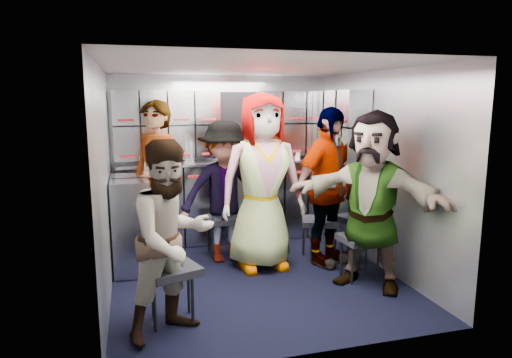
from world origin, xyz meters
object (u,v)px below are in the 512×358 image
object	(u,v)px
attendant_standing	(157,183)
jump_seat_mid_right	(320,223)
jump_seat_near_left	(171,273)
attendant_arc_c	(262,182)
attendant_arc_e	(371,200)
attendant_arc_d	(327,187)
jump_seat_center	(257,229)
attendant_arc_b	(225,192)
attendant_arc_a	(172,239)
jump_seat_near_right	(360,241)
jump_seat_mid_left	(222,221)

from	to	relation	value
attendant_standing	jump_seat_mid_right	bearing A→B (deg)	37.47
jump_seat_near_left	attendant_arc_c	size ratio (longest dim) A/B	0.27
jump_seat_near_left	attendant_arc_e	size ratio (longest dim) A/B	0.29
attendant_arc_c	attendant_arc_e	world-z (taller)	attendant_arc_c
attendant_arc_d	attendant_arc_e	distance (m)	0.70
attendant_standing	jump_seat_center	bearing A→B (deg)	34.40
jump_seat_center	attendant_arc_c	world-z (taller)	attendant_arc_c
jump_seat_mid_right	attendant_arc_b	xyz separation A→B (m)	(-1.05, 0.22, 0.38)
jump_seat_center	attendant_arc_b	xyz separation A→B (m)	(-0.33, 0.14, 0.42)
attendant_standing	attendant_arc_a	bearing A→B (deg)	-40.95
jump_seat_mid_right	attendant_arc_b	distance (m)	1.13
attendant_arc_a	attendant_arc_d	world-z (taller)	attendant_arc_d
jump_seat_near_right	attendant_arc_e	world-z (taller)	attendant_arc_e
jump_seat_center	attendant_arc_a	xyz separation A→B (m)	(-1.05, -1.37, 0.39)
jump_seat_near_left	attendant_arc_d	world-z (taller)	attendant_arc_d
attendant_arc_a	jump_seat_mid_right	bearing A→B (deg)	7.67
jump_seat_mid_right	attendant_standing	xyz separation A→B (m)	(-1.77, 0.35, 0.49)
jump_seat_near_left	attendant_arc_b	world-z (taller)	attendant_arc_b
attendant_arc_b	attendant_arc_e	size ratio (longest dim) A/B	0.92
attendant_standing	attendant_arc_b	bearing A→B (deg)	38.29
jump_seat_mid_left	jump_seat_center	world-z (taller)	jump_seat_mid_left
attendant_arc_e	attendant_standing	bearing A→B (deg)	-164.19
jump_seat_mid_right	attendant_arc_d	size ratio (longest dim) A/B	0.28
attendant_arc_d	jump_seat_near_right	bearing A→B (deg)	-103.18
attendant_arc_a	attendant_arc_c	bearing A→B (deg)	20.06
jump_seat_center	attendant_standing	world-z (taller)	attendant_standing
jump_seat_center	attendant_arc_a	world-z (taller)	attendant_arc_a
jump_seat_mid_left	attendant_arc_e	world-z (taller)	attendant_arc_e
jump_seat_near_left	attendant_arc_e	xyz separation A→B (m)	(1.91, 0.24, 0.43)
attendant_arc_e	jump_seat_center	bearing A→B (deg)	-179.72
jump_seat_mid_left	attendant_arc_a	distance (m)	1.87
attendant_standing	attendant_arc_b	xyz separation A→B (m)	(0.73, -0.13, -0.11)
attendant_arc_c	attendant_arc_d	bearing A→B (deg)	-8.62
attendant_arc_d	attendant_arc_a	bearing A→B (deg)	-176.71
jump_seat_center	attendant_arc_c	size ratio (longest dim) A/B	0.24
jump_seat_center	attendant_standing	xyz separation A→B (m)	(-1.06, 0.27, 0.53)
jump_seat_near_left	jump_seat_center	size ratio (longest dim) A/B	1.14
jump_seat_mid_left	attendant_arc_b	world-z (taller)	attendant_arc_b
jump_seat_mid_left	attendant_arc_e	xyz separation A→B (m)	(1.19, -1.27, 0.45)
jump_seat_near_right	attendant_arc_a	bearing A→B (deg)	-162.54
jump_seat_near_right	attendant_standing	xyz separation A→B (m)	(-1.92, 1.04, 0.50)
attendant_arc_d	attendant_arc_e	world-z (taller)	attendant_arc_d
jump_seat_near_left	jump_seat_center	bearing A→B (deg)	48.51
jump_seat_center	jump_seat_near_right	xyz separation A→B (m)	(0.85, -0.77, 0.03)
jump_seat_near_left	attendant_arc_b	xyz separation A→B (m)	(0.72, 1.33, 0.37)
jump_seat_mid_left	jump_seat_near_right	xyz separation A→B (m)	(1.19, -1.09, -0.00)
attendant_arc_b	jump_seat_near_left	bearing A→B (deg)	-118.11
jump_seat_mid_right	attendant_arc_d	distance (m)	0.49
attendant_arc_d	attendant_standing	bearing A→B (deg)	134.49
jump_seat_center	jump_seat_near_right	distance (m)	1.15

